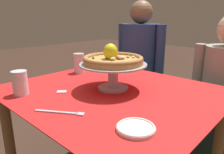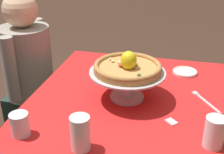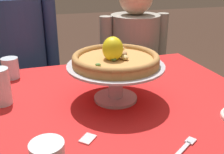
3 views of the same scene
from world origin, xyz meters
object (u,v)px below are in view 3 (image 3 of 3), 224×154
Objects in this scene: sugar_packet at (88,139)px; water_glass_back_left at (11,69)px; diner_right at (134,67)px; dinner_fork at (178,154)px; pizza at (116,58)px; pizza_stand at (116,75)px; water_glass_side_left at (0,89)px; diner_left at (20,70)px.

water_glass_back_left is at bearing 111.54° from sugar_packet.
diner_right is at bearing 26.84° from water_glass_back_left.
diner_right is (0.33, 1.13, -0.17)m from dinner_fork.
pizza is 3.34× the size of water_glass_back_left.
pizza_stand is at bearing 21.99° from pizza.
water_glass_side_left is 0.72× the size of dinner_fork.
water_glass_back_left is 0.90m from diner_right.
dinner_fork is (0.06, -0.37, -0.10)m from pizza_stand.
water_glass_side_left reaches higher than dinner_fork.
water_glass_side_left is 0.67m from dinner_fork.
pizza_stand is at bearing -42.31° from water_glass_back_left.
diner_left is (-0.43, 1.14, -0.11)m from dinner_fork.
water_glass_back_left is 0.86m from dinner_fork.
pizza_stand is 2.62× the size of water_glass_side_left.
pizza reaches higher than dinner_fork.
water_glass_side_left is 1.07m from diner_right.
water_glass_side_left is at bearing -93.79° from diner_left.
pizza_stand is 1.13× the size of pizza.
diner_right is (0.76, -0.02, -0.06)m from diner_left.
water_glass_side_left reaches higher than sugar_packet.
diner_right is at bearing 62.83° from pizza.
pizza is 0.33m from sugar_packet.
pizza is at bearing -64.14° from diner_left.
diner_left reaches higher than sugar_packet.
sugar_packet is (-0.22, 0.15, -0.00)m from dinner_fork.
diner_left reaches higher than diner_right.
dinner_fork is 1.23m from diner_left.
sugar_packet is (0.26, -0.32, -0.06)m from water_glass_side_left.
water_glass_back_left is at bearing -153.16° from diner_right.
diner_right is (0.39, 0.75, -0.34)m from pizza.
pizza_stand is 0.32× the size of diner_right.
sugar_packet is (-0.16, -0.23, -0.10)m from pizza_stand.
diner_left is 1.10× the size of diner_right.
diner_left is (0.04, 0.67, -0.17)m from water_glass_side_left.
pizza_stand is 0.39m from dinner_fork.
water_glass_side_left is at bearing -95.26° from water_glass_back_left.
water_glass_back_left is 0.27m from water_glass_side_left.
water_glass_back_left is at bearing 137.59° from pizza.
water_glass_back_left is 1.93× the size of sugar_packet.
diner_right is (0.80, 0.66, -0.23)m from water_glass_side_left.
dinner_fork is 0.17× the size of diner_right.
sugar_packet is 0.04× the size of diner_left.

